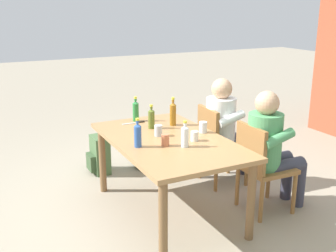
{
  "coord_description": "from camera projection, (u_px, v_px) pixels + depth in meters",
  "views": [
    {
      "loc": [
        3.19,
        -1.6,
        1.92
      ],
      "look_at": [
        0.0,
        0.0,
        0.86
      ],
      "focal_mm": 44.05,
      "sensor_mm": 36.0,
      "label": 1
    }
  ],
  "objects": [
    {
      "name": "bottle_olive",
      "position": [
        151.0,
        118.0,
        4.04
      ],
      "size": [
        0.06,
        0.06,
        0.24
      ],
      "color": "#566623",
      "rests_on": "dining_table"
    },
    {
      "name": "cup_white",
      "position": [
        194.0,
        136.0,
        3.69
      ],
      "size": [
        0.07,
        0.07,
        0.09
      ],
      "primitive_type": "cylinder",
      "color": "white",
      "rests_on": "dining_table"
    },
    {
      "name": "bottle_clear",
      "position": [
        185.0,
        136.0,
        3.51
      ],
      "size": [
        0.06,
        0.06,
        0.23
      ],
      "color": "white",
      "rests_on": "dining_table"
    },
    {
      "name": "backpack_by_far_side",
      "position": [
        144.0,
        152.0,
        5.03
      ],
      "size": [
        0.3,
        0.22,
        0.39
      ],
      "color": "#47663D",
      "rests_on": "ground_plane"
    },
    {
      "name": "cup_steel",
      "position": [
        158.0,
        131.0,
        3.82
      ],
      "size": [
        0.08,
        0.08,
        0.1
      ],
      "primitive_type": "cylinder",
      "color": "#B2B7BC",
      "rests_on": "dining_table"
    },
    {
      "name": "bottle_blue",
      "position": [
        138.0,
        135.0,
        3.51
      ],
      "size": [
        0.06,
        0.06,
        0.26
      ],
      "color": "#2D56A3",
      "rests_on": "dining_table"
    },
    {
      "name": "cup_glass",
      "position": [
        203.0,
        127.0,
        3.92
      ],
      "size": [
        0.08,
        0.08,
        0.11
      ],
      "primitive_type": "cylinder",
      "color": "silver",
      "rests_on": "dining_table"
    },
    {
      "name": "bottle_amber",
      "position": [
        173.0,
        113.0,
        4.14
      ],
      "size": [
        0.06,
        0.06,
        0.29
      ],
      "color": "#996019",
      "rests_on": "dining_table"
    },
    {
      "name": "person_in_white_shirt",
      "position": [
        271.0,
        145.0,
        3.85
      ],
      "size": [
        0.47,
        0.61,
        1.18
      ],
      "color": "#4C935B",
      "rests_on": "ground_plane"
    },
    {
      "name": "chair_far_right",
      "position": [
        260.0,
        164.0,
        3.86
      ],
      "size": [
        0.45,
        0.45,
        0.87
      ],
      "color": "olive",
      "rests_on": "ground_plane"
    },
    {
      "name": "cup_terracotta",
      "position": [
        165.0,
        140.0,
        3.55
      ],
      "size": [
        0.07,
        0.07,
        0.11
      ],
      "primitive_type": "cylinder",
      "color": "#BC6B47",
      "rests_on": "dining_table"
    },
    {
      "name": "chair_far_left",
      "position": [
        217.0,
        141.0,
        4.48
      ],
      "size": [
        0.47,
        0.47,
        0.87
      ],
      "color": "olive",
      "rests_on": "ground_plane"
    },
    {
      "name": "bottle_green",
      "position": [
        136.0,
        111.0,
        4.3
      ],
      "size": [
        0.06,
        0.06,
        0.26
      ],
      "color": "#287A38",
      "rests_on": "dining_table"
    },
    {
      "name": "backpack_by_near_side",
      "position": [
        99.0,
        155.0,
        4.86
      ],
      "size": [
        0.29,
        0.23,
        0.44
      ],
      "color": "#47663D",
      "rests_on": "ground_plane"
    },
    {
      "name": "dining_table",
      "position": [
        168.0,
        148.0,
        3.78
      ],
      "size": [
        1.62,
        0.97,
        0.74
      ],
      "color": "#A37547",
      "rests_on": "ground_plane"
    },
    {
      "name": "person_in_plaid_shirt",
      "position": [
        226.0,
        125.0,
        4.48
      ],
      "size": [
        0.47,
        0.61,
        1.18
      ],
      "color": "white",
      "rests_on": "ground_plane"
    },
    {
      "name": "ground_plane",
      "position": [
        168.0,
        212.0,
        3.97
      ],
      "size": [
        24.0,
        24.0,
        0.0
      ],
      "primitive_type": "plane",
      "color": "gray"
    },
    {
      "name": "table_knife",
      "position": [
        135.0,
        123.0,
        4.25
      ],
      "size": [
        0.03,
        0.24,
        0.01
      ],
      "color": "silver",
      "rests_on": "dining_table"
    }
  ]
}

